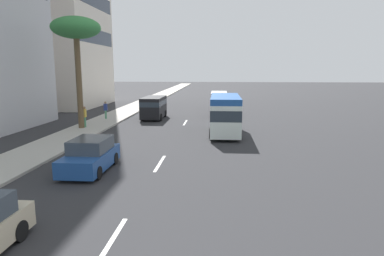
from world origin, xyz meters
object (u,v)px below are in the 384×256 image
at_px(van_fifth, 154,106).
at_px(pedestrian_by_tree, 85,116).
at_px(van_third, 219,99).
at_px(minibus_lead, 225,113).
at_px(palm_tree, 76,31).
at_px(pedestrian_near_lamp, 106,109).
at_px(car_second, 90,156).
at_px(car_sixth, 221,110).

height_order(van_fifth, pedestrian_by_tree, van_fifth).
relative_size(van_third, pedestrian_by_tree, 2.91).
relative_size(minibus_lead, van_fifth, 1.38).
height_order(minibus_lead, palm_tree, palm_tree).
bearing_deg(pedestrian_near_lamp, van_third, -138.39).
relative_size(minibus_lead, pedestrian_by_tree, 3.68).
height_order(van_fifth, palm_tree, palm_tree).
bearing_deg(car_second, pedestrian_near_lamp, -163.82).
xyz_separation_m(minibus_lead, pedestrian_near_lamp, (6.50, 11.86, -0.55)).
bearing_deg(minibus_lead, palm_tree, 84.59).
xyz_separation_m(car_second, car_sixth, (19.79, -6.79, -0.02)).
bearing_deg(car_sixth, minibus_lead, -178.84).
xyz_separation_m(car_sixth, pedestrian_near_lamp, (-2.99, 11.67, 0.36)).
distance_m(minibus_lead, van_fifth, 10.70).
height_order(van_third, pedestrian_by_tree, van_third).
relative_size(car_second, car_sixth, 0.95).
xyz_separation_m(minibus_lead, palm_tree, (1.16, 12.20, 6.51)).
height_order(pedestrian_near_lamp, palm_tree, palm_tree).
distance_m(pedestrian_by_tree, palm_tree, 7.03).
relative_size(pedestrian_near_lamp, palm_tree, 0.19).
distance_m(van_fifth, pedestrian_near_lamp, 4.86).
distance_m(van_third, car_sixth, 7.17).
bearing_deg(pedestrian_by_tree, car_sixth, 130.90).
distance_m(van_third, pedestrian_near_lamp, 15.24).
xyz_separation_m(van_third, palm_tree, (-15.47, 11.73, 6.91)).
height_order(minibus_lead, car_sixth, minibus_lead).
relative_size(car_sixth, palm_tree, 0.48).
bearing_deg(minibus_lead, pedestrian_near_lamp, 61.28).
bearing_deg(van_fifth, pedestrian_near_lamp, -73.27).
bearing_deg(car_sixth, van_fifth, 102.75).
xyz_separation_m(car_sixth, pedestrian_by_tree, (-8.03, 11.81, 0.40)).
bearing_deg(pedestrian_by_tree, van_fifth, 150.03).
distance_m(minibus_lead, palm_tree, 13.87).
height_order(car_second, van_fifth, van_fifth).
bearing_deg(car_sixth, pedestrian_near_lamp, 104.36).
relative_size(van_fifth, pedestrian_near_lamp, 2.76).
relative_size(car_sixth, pedestrian_near_lamp, 2.53).
xyz_separation_m(car_second, pedestrian_by_tree, (11.77, 5.02, 0.37)).
distance_m(van_fifth, pedestrian_by_tree, 8.03).
distance_m(car_second, car_sixth, 20.92).
relative_size(van_fifth, palm_tree, 0.52).
height_order(car_second, car_sixth, car_second).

